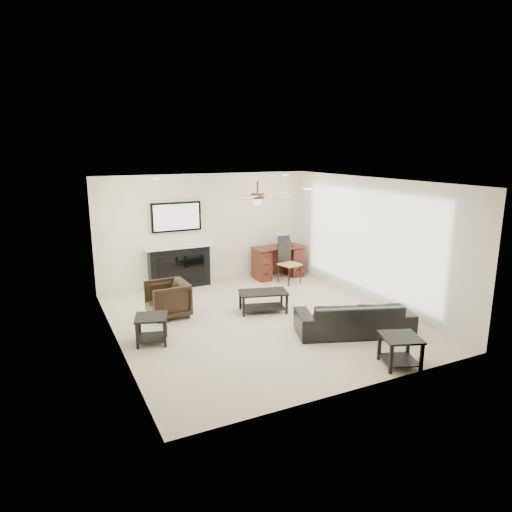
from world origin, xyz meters
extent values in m
plane|color=beige|center=(0.00, 0.00, 0.00)|extent=(5.50, 5.50, 0.00)
cube|color=white|center=(0.00, 0.00, 2.50)|extent=(5.00, 5.50, 0.04)
cube|color=#EEE4C9|center=(0.00, 2.75, 1.25)|extent=(5.00, 0.04, 2.50)
cube|color=#EEE4C9|center=(0.00, -2.75, 1.25)|extent=(5.00, 0.04, 2.50)
cube|color=#EEE4C9|center=(-2.50, 0.00, 1.25)|extent=(0.04, 5.50, 2.50)
cube|color=#EEE4C9|center=(2.50, 0.00, 1.25)|extent=(0.04, 5.50, 2.50)
cube|color=white|center=(2.45, 0.10, 1.23)|extent=(0.04, 5.10, 2.40)
cube|color=#93BC89|center=(-2.46, 1.55, 1.05)|extent=(0.04, 1.80, 2.10)
cylinder|color=#382619|center=(0.00, 0.10, 2.25)|extent=(1.40, 1.40, 0.30)
imported|color=black|center=(1.15, -1.24, 0.28)|extent=(2.06, 1.36, 0.56)
imported|color=black|center=(-1.45, 0.91, 0.33)|extent=(0.75, 0.73, 0.66)
cube|color=black|center=(0.25, 0.36, 0.20)|extent=(1.00, 0.72, 0.40)
cube|color=black|center=(1.00, -2.49, 0.23)|extent=(0.67, 0.67, 0.45)
cube|color=black|center=(-2.00, -0.14, 0.23)|extent=(0.62, 0.62, 0.45)
cube|color=black|center=(-0.72, 2.58, 0.95)|extent=(1.52, 0.34, 1.91)
cube|color=#401810|center=(1.65, 2.33, 0.38)|extent=(1.22, 0.56, 0.76)
cube|color=black|center=(1.65, 1.78, 0.48)|extent=(0.50, 0.52, 0.97)
cube|color=black|center=(1.85, 2.31, 0.88)|extent=(0.33, 0.24, 0.23)
camera|label=1|loc=(-3.49, -7.00, 3.04)|focal=32.00mm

